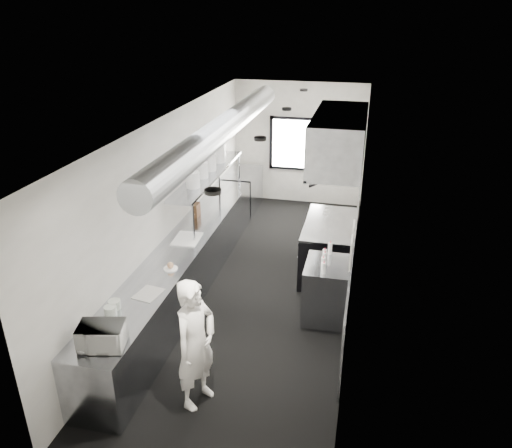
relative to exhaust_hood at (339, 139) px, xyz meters
The scene contains 35 objects.
floor 2.72m from the exhaust_hood, 147.45° to the right, with size 3.00×8.00×0.01m, color black.
ceiling 1.36m from the exhaust_hood, 147.45° to the right, with size 3.00×8.00×0.01m, color silver.
wall_back 3.62m from the exhaust_hood, 108.38° to the left, with size 3.00×0.02×2.80m, color silver.
wall_front 4.93m from the exhaust_hood, 103.13° to the right, with size 3.00×0.02×2.80m, color silver.
wall_left 2.87m from the exhaust_hood, 164.91° to the right, with size 0.02×8.00×2.80m, color silver.
wall_right 1.28m from the exhaust_hood, 60.05° to the right, with size 0.02×8.00×2.80m, color silver.
wall_cladding 1.92m from the exhaust_hood, 46.22° to the right, with size 0.03×5.50×1.10m, color gray.
hvac_duct 1.83m from the exhaust_hood, behind, with size 0.40×0.40×6.40m, color #9CA1A5.
service_window 3.58m from the exhaust_hood, 108.57° to the left, with size 1.36×0.05×1.25m.
exhaust_hood is the anchor object (origin of this frame).
prep_counter 3.20m from the exhaust_hood, 151.89° to the right, with size 0.70×6.00×0.90m, color gray.
pass_shelf 2.46m from the exhaust_hood, behind, with size 0.45×3.00×0.68m.
range 1.92m from the exhaust_hood, behind, with size 0.88×1.60×0.94m.
bottle_station 2.39m from the exhaust_hood, 87.82° to the right, with size 0.65×0.80×0.90m, color gray.
far_work_table 3.88m from the exhaust_hood, 131.94° to the left, with size 0.70×1.20×0.90m, color gray.
notice_sheet_a 2.09m from the exhaust_hood, 78.88° to the right, with size 0.02×0.28×0.38m, color silver.
notice_sheet_b 2.43m from the exhaust_hood, 80.58° to the right, with size 0.02×0.28×0.38m, color silver.
line_cook 4.01m from the exhaust_hood, 109.67° to the right, with size 0.59×0.39×1.63m, color silver.
microwave 4.62m from the exhaust_hood, 119.59° to the right, with size 0.46×0.35×0.27m, color silver.
deli_tub_a 4.30m from the exhaust_hood, 126.32° to the right, with size 0.15×0.15×0.11m, color silver.
deli_tub_b 4.21m from the exhaust_hood, 127.59° to the right, with size 0.16×0.16×0.11m, color silver.
newspaper 3.78m from the exhaust_hood, 128.17° to the right, with size 0.29×0.36×0.01m, color silver.
small_plate 3.30m from the exhaust_hood, 135.90° to the right, with size 0.20×0.20×0.02m, color white.
pastry 3.27m from the exhaust_hood, 135.90° to the right, with size 0.09×0.09×0.09m, color tan.
cutting_board 2.88m from the exhaust_hood, 154.25° to the right, with size 0.40×0.53×0.02m, color silver.
knife_block 2.77m from the exhaust_hood, behind, with size 0.10×0.21×0.23m, color #4E2D1B.
plate_stack_a 2.45m from the exhaust_hood, 167.97° to the right, with size 0.23×0.23×0.27m, color white.
plate_stack_b 2.41m from the exhaust_hood, behind, with size 0.21×0.21×0.27m, color white.
plate_stack_c 2.44m from the exhaust_hood, 168.92° to the left, with size 0.22×0.22×0.31m, color white.
plate_stack_d 2.58m from the exhaust_hood, 156.58° to the left, with size 0.24×0.24×0.37m, color white.
squeeze_bottle_a 2.20m from the exhaust_hood, 89.59° to the right, with size 0.06×0.06×0.17m, color silver.
squeeze_bottle_b 2.09m from the exhaust_hood, 90.35° to the right, with size 0.06×0.06×0.18m, color silver.
squeeze_bottle_c 1.97m from the exhaust_hood, 90.24° to the right, with size 0.06×0.06×0.17m, color silver.
squeeze_bottle_d 1.90m from the exhaust_hood, 90.78° to the right, with size 0.06×0.06×0.17m, color silver.
squeeze_bottle_e 1.76m from the exhaust_hood, 87.71° to the right, with size 0.06×0.06×0.19m, color silver.
Camera 1 is at (1.55, -7.08, 4.35)m, focal length 34.80 mm.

